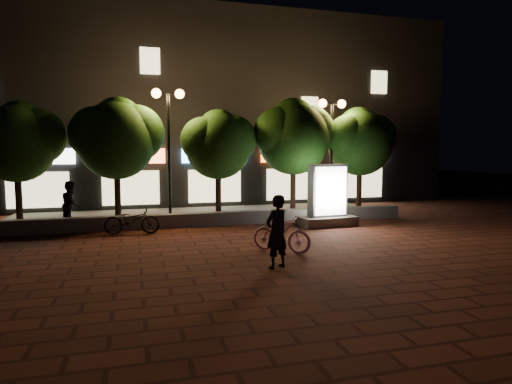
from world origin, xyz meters
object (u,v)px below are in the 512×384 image
object	(u,v)px
tree_right	(294,134)
street_lamp_right	(332,127)
ad_kiosk	(327,201)
rider	(277,232)
scooter_pink	(281,234)
scooter_parked	(132,220)
tree_far_left	(18,139)
street_lamp_left	(169,121)
tree_left	(117,136)
tree_far_right	(361,139)
tree_mid	(219,142)
pedestrian	(71,204)

from	to	relation	value
tree_right	street_lamp_right	size ratio (longest dim) A/B	1.02
tree_right	street_lamp_right	bearing A→B (deg)	-9.10
ad_kiosk	rider	bearing A→B (deg)	-125.68
scooter_pink	scooter_parked	size ratio (longest dim) A/B	0.95
tree_far_left	street_lamp_left	xyz separation A→B (m)	(5.45, -0.26, 0.74)
rider	ad_kiosk	bearing A→B (deg)	-151.28
tree_left	scooter_parked	size ratio (longest dim) A/B	2.63
tree_far_right	ad_kiosk	world-z (taller)	tree_far_right
rider	tree_mid	bearing A→B (deg)	-116.34
tree_left	rider	bearing A→B (deg)	-63.92
scooter_parked	pedestrian	xyz separation A→B (m)	(-2.11, 1.54, 0.44)
rider	tree_far_left	bearing A→B (deg)	-72.69
tree_far_right	street_lamp_left	world-z (taller)	street_lamp_left
tree_far_left	tree_far_right	distance (m)	14.00
tree_right	scooter_parked	xyz separation A→B (m)	(-6.84, -2.46, -3.08)
tree_far_right	tree_right	bearing A→B (deg)	180.00
ad_kiosk	scooter_pink	world-z (taller)	ad_kiosk
tree_far_right	tree_mid	bearing A→B (deg)	-180.00
tree_far_left	tree_right	world-z (taller)	tree_right
tree_far_right	pedestrian	world-z (taller)	tree_far_right
tree_far_left	street_lamp_left	size ratio (longest dim) A/B	0.89
tree_mid	street_lamp_left	world-z (taller)	street_lamp_left
street_lamp_left	tree_far_right	bearing A→B (deg)	1.76
pedestrian	tree_right	bearing A→B (deg)	-78.85
street_lamp_right	scooter_pink	bearing A→B (deg)	-125.67
street_lamp_right	scooter_parked	bearing A→B (deg)	-165.46
tree_mid	street_lamp_left	bearing A→B (deg)	-172.69
tree_left	street_lamp_right	xyz separation A→B (m)	(8.95, -0.26, 0.45)
tree_left	tree_far_right	distance (m)	10.50
tree_far_right	scooter_parked	xyz separation A→B (m)	(-10.04, -2.46, -2.88)
tree_right	ad_kiosk	world-z (taller)	tree_right
street_lamp_right	tree_right	bearing A→B (deg)	170.90
tree_far_left	pedestrian	world-z (taller)	tree_far_left
ad_kiosk	tree_far_left	bearing A→B (deg)	166.24
scooter_pink	rider	world-z (taller)	rider
tree_right	ad_kiosk	xyz separation A→B (m)	(0.34, -2.73, -2.62)
tree_mid	pedestrian	bearing A→B (deg)	-170.67
scooter_parked	tree_left	bearing A→B (deg)	15.95
street_lamp_right	pedestrian	world-z (taller)	street_lamp_right
street_lamp_left	street_lamp_right	world-z (taller)	street_lamp_left
tree_mid	ad_kiosk	world-z (taller)	tree_mid
tree_right	scooter_parked	world-z (taller)	tree_right
scooter_parked	street_lamp_left	bearing A→B (deg)	-28.67
tree_right	pedestrian	xyz separation A→B (m)	(-8.95, -0.93, -2.64)
street_lamp_left	pedestrian	distance (m)	4.79
tree_right	tree_far_right	distance (m)	3.20
ad_kiosk	street_lamp_left	bearing A→B (deg)	156.59
scooter_pink	street_lamp_left	bearing A→B (deg)	65.75
scooter_pink	rider	size ratio (longest dim) A/B	0.97
tree_right	tree_far_right	bearing A→B (deg)	-0.00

